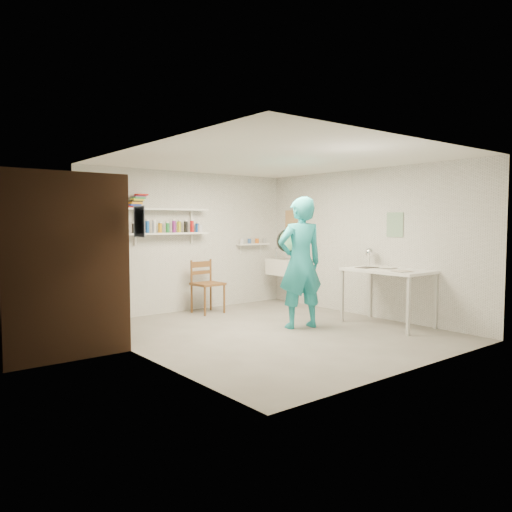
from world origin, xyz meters
TOP-DOWN VIEW (x-y plane):
  - floor at (0.00, 0.00)m, footprint 4.00×4.50m
  - ceiling at (0.00, 0.00)m, footprint 4.00×4.50m
  - wall_back at (0.00, 2.26)m, footprint 4.00×0.02m
  - wall_front at (0.00, -2.26)m, footprint 4.00×0.02m
  - wall_left at (-2.01, 0.00)m, footprint 0.02×4.50m
  - wall_right at (2.01, 0.00)m, footprint 0.02×4.50m
  - doorway_recess at (-1.99, 1.05)m, footprint 0.02×0.90m
  - corridor_box at (-2.70, 1.05)m, footprint 1.40×1.50m
  - door_lintel at (-1.97, 1.05)m, footprint 0.06×1.05m
  - door_jamb_near at (-1.97, 0.55)m, footprint 0.06×0.10m
  - door_jamb_far at (-1.97, 1.55)m, footprint 0.06×0.10m
  - shelf_lower at (-0.50, 2.13)m, footprint 1.50×0.22m
  - shelf_upper at (-0.50, 2.13)m, footprint 1.50×0.22m
  - ledge_shelf at (1.35, 2.17)m, footprint 0.70×0.14m
  - poster_left at (-1.99, 0.05)m, footprint 0.01×0.28m
  - poster_right_a at (1.99, 1.80)m, footprint 0.01×0.34m
  - poster_right_b at (1.99, -0.55)m, footprint 0.01×0.30m
  - belfast_sink at (1.75, 1.70)m, footprint 0.48×0.60m
  - man at (0.50, -0.01)m, footprint 0.79×0.63m
  - wall_clock at (0.44, 0.21)m, footprint 0.34×0.13m
  - wooden_chair at (0.09, 1.82)m, footprint 0.49×0.47m
  - work_table at (1.64, -0.70)m, footprint 0.76×1.26m
  - desk_lamp at (1.85, -0.19)m, footprint 0.16×0.16m
  - spray_cans at (-0.50, 2.13)m, footprint 1.34×0.06m
  - book_stack at (-1.03, 2.13)m, footprint 0.32×0.14m
  - ledge_pots at (1.35, 2.17)m, footprint 0.48×0.07m
  - papers at (1.64, -0.70)m, footprint 0.30×0.22m

SIDE VIEW (x-z plane):
  - floor at x=0.00m, z-range -0.02..0.00m
  - work_table at x=1.64m, z-range 0.00..0.84m
  - wooden_chair at x=0.09m, z-range 0.00..0.99m
  - belfast_sink at x=1.75m, z-range 0.55..0.85m
  - papers at x=1.64m, z-range 0.84..0.86m
  - man at x=0.50m, z-range 0.00..1.90m
  - doorway_recess at x=-1.99m, z-range 0.00..2.00m
  - door_jamb_near at x=-1.97m, z-range 0.00..2.00m
  - door_jamb_far at x=-1.97m, z-range 0.00..2.00m
  - corridor_box at x=-2.70m, z-range 0.00..2.10m
  - desk_lamp at x=1.85m, z-range 0.98..1.14m
  - ledge_shelf at x=1.35m, z-range 1.11..1.14m
  - ledge_pots at x=1.35m, z-range 1.14..1.22m
  - wall_back at x=0.00m, z-range 0.00..2.40m
  - wall_front at x=0.00m, z-range 0.00..2.40m
  - wall_left at x=-2.01m, z-range 0.00..2.40m
  - wall_right at x=2.01m, z-range 0.00..2.40m
  - wall_clock at x=0.44m, z-range 1.10..1.44m
  - shelf_lower at x=-0.50m, z-range 1.34..1.36m
  - spray_cans at x=-0.50m, z-range 1.36..1.53m
  - poster_right_b at x=1.99m, z-range 1.31..1.69m
  - poster_left at x=-1.99m, z-range 1.37..1.73m
  - poster_right_a at x=1.99m, z-range 1.34..1.76m
  - shelf_upper at x=-0.50m, z-range 1.74..1.76m
  - book_stack at x=-1.03m, z-range 1.77..1.99m
  - door_lintel at x=-1.97m, z-range 2.00..2.10m
  - ceiling at x=0.00m, z-range 2.40..2.42m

